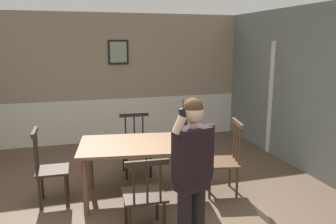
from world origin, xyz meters
name	(u,v)px	position (x,y,z in m)	size (l,w,h in m)	color
room_back_partition	(95,81)	(0.00, 3.55, 1.29)	(6.37, 0.17, 2.67)	gray
dining_table	(139,150)	(0.35, 0.69, 0.68)	(1.69, 1.18, 0.78)	brown
chair_near_window	(224,160)	(1.52, 0.52, 0.49)	(0.56, 0.56, 1.04)	#513823
chair_by_doorway	(136,145)	(0.47, 1.55, 0.48)	(0.49, 0.49, 0.97)	black
chair_at_table_head	(49,169)	(-0.81, 0.85, 0.48)	(0.42, 0.42, 1.01)	#2D2319
chair_opposite_corner	(145,194)	(0.23, -0.18, 0.46)	(0.49, 0.49, 0.92)	#2D2319
person_figure	(193,168)	(0.62, -0.64, 0.90)	(0.49, 0.31, 1.60)	black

